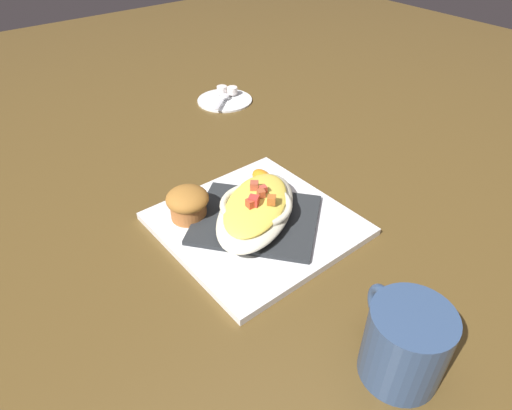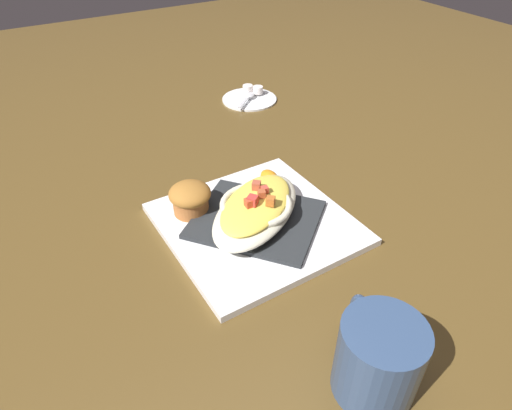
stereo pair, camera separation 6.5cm
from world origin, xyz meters
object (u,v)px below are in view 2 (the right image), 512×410
Objects in this scene: coffee_mug at (377,361)px; creamer_cup_1 at (248,89)px; square_plate at (256,224)px; creamer_cup_0 at (258,90)px; spoon at (249,96)px; gratin_dish at (256,207)px; orange_garnish at (272,179)px; creamer_saucer at (249,98)px; muffin at (190,198)px.

coffee_mug is 0.75m from creamer_cup_1.
square_plate is at bearing 84.40° from coffee_mug.
spoon is at bearing -159.48° from creamer_cup_0.
gratin_dish is 0.28m from coffee_mug.
creamer_saucer is at bearing 65.80° from orange_garnish.
creamer_cup_0 reaches higher than square_plate.
coffee_mug reaches higher than spoon.
square_plate is at bearing -118.51° from creamer_cup_1.
square_plate is 10.87× the size of creamer_cup_0.
creamer_cup_1 is at bearing 67.45° from creamer_saucer.
gratin_dish reaches higher than creamer_cup_0.
creamer_cup_0 is at bearing -48.33° from creamer_cup_1.
orange_garnish is 2.55× the size of creamer_cup_0.
spoon is 0.03m from creamer_cup_1.
creamer_cup_0 is (0.25, 0.41, -0.02)m from gratin_dish.
orange_garnish is at bearing -113.78° from spoon.
muffin is at bearing 97.38° from coffee_mug.
coffee_mug is at bearing -95.60° from square_plate.
creamer_cup_1 is (0.01, 0.03, 0.01)m from creamer_saucer.
muffin is (-0.07, 0.07, 0.03)m from square_plate.
creamer_cup_1 is at bearing 131.67° from creamer_cup_0.
gratin_dish is at bearing -121.30° from creamer_cup_0.
gratin_dish is at bearing -118.51° from creamer_cup_1.
creamer_cup_1 is at bearing 61.49° from square_plate.
gratin_dish is 0.49m from creamer_cup_1.
creamer_saucer is (0.22, 0.40, -0.03)m from gratin_dish.
creamer_saucer is (0.25, 0.68, -0.04)m from coffee_mug.
orange_garnish is at bearing 44.39° from gratin_dish.
muffin reaches higher than creamer_cup_1.
spoon is 3.14× the size of creamer_cup_0.
muffin is 0.44m from creamer_saucer.
orange_garnish is (0.07, 0.07, -0.02)m from gratin_dish.
creamer_cup_0 is 1.00× the size of creamer_cup_1.
creamer_saucer is at bearing 48.26° from muffin.
spoon reaches higher than creamer_saucer.
creamer_saucer is 0.03m from creamer_cup_1.
orange_garnish is at bearing -114.20° from creamer_saucer.
orange_garnish is 2.55× the size of creamer_cup_1.
square_plate is 2.07× the size of creamer_saucer.
creamer_saucer is at bearing 61.12° from gratin_dish.
coffee_mug is at bearing -95.60° from gratin_dish.
creamer_cup_0 is at bearing 46.39° from muffin.
creamer_cup_0 and creamer_cup_1 have the same top height.
creamer_saucer is 1.68× the size of spoon.
creamer_cup_1 is (-0.02, 0.02, 0.00)m from creamer_cup_0.
gratin_dish is 3.56× the size of orange_garnish.
spoon is (-0.00, -0.00, 0.01)m from creamer_saucer.
coffee_mug is 1.52× the size of spoon.
creamer_cup_0 is 0.02m from creamer_cup_1.
orange_garnish is at bearing 74.12° from coffee_mug.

